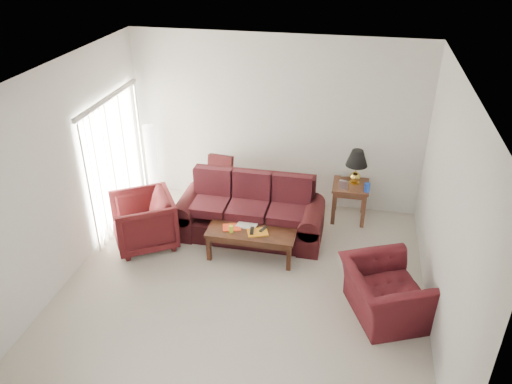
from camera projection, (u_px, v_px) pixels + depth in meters
The scene contains 19 objects.
floor at pixel (244, 285), 7.08m from camera, with size 5.00×5.00×0.00m, color beige.
blinds at pixel (116, 163), 8.11m from camera, with size 0.10×2.00×2.16m, color silver.
sofa at pixel (249, 209), 7.97m from camera, with size 2.35×1.02×0.96m, color black, non-canonical shape.
throw_pillow at pixel (220, 167), 8.70m from camera, with size 0.44×0.12×0.44m, color black.
end_table at pixel (349, 201), 8.51m from camera, with size 0.60×0.60×0.65m, color #4C241A, non-canonical shape.
table_lamp at pixel (356, 167), 8.25m from camera, with size 0.36×0.36×0.61m, color gold, non-canonical shape.
clock at pixel (343, 185), 8.19m from camera, with size 0.15×0.05×0.15m, color white.
blue_canister at pixel (367, 188), 8.10m from camera, with size 0.09×0.09×0.15m, color #1A3EAD.
picture_frame at pixel (344, 175), 8.48m from camera, with size 0.14×0.02×0.17m, color silver.
floor_lamp at pixel (152, 162), 8.95m from camera, with size 0.23×0.23×1.44m, color white, non-canonical shape.
armchair_left at pixel (143, 221), 7.78m from camera, with size 0.90×0.93×0.85m, color #3C0D10.
armchair_right at pixel (385, 292), 6.40m from camera, with size 1.08×0.95×0.70m, color #3D0E12.
coffee_table at pixel (252, 241), 7.62m from camera, with size 1.33×0.66×0.46m, color #311E0E, non-canonical shape.
magazine_red at pixel (232, 227), 7.53m from camera, with size 0.27×0.20×0.02m, color red.
magazine_white at pixel (247, 225), 7.59m from camera, with size 0.30×0.22×0.02m, color white.
magazine_orange at pixel (258, 232), 7.41m from camera, with size 0.30×0.22×0.02m, color orange.
remote_a at pixel (252, 231), 7.41m from camera, with size 0.06×0.19×0.02m, color black.
remote_b at pixel (263, 229), 7.45m from camera, with size 0.05×0.16×0.02m, color black.
yellow_glass at pixel (231, 229), 7.40m from camera, with size 0.07×0.07×0.11m, color gold.
Camera 1 is at (1.32, -5.40, 4.58)m, focal length 35.00 mm.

